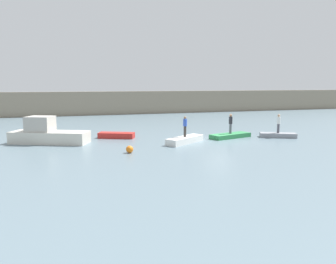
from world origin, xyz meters
name	(u,v)px	position (x,y,z in m)	size (l,w,h in m)	color
ground_plane	(220,140)	(0.00, 0.00, 0.00)	(120.00, 120.00, 0.00)	slate
embankment_wall	(144,102)	(0.00, 27.28, 1.81)	(80.00, 1.20, 3.61)	gray
motorboat	(47,134)	(-14.04, 2.95, 0.76)	(6.52, 4.42, 2.19)	beige
rowboat_red	(116,135)	(-8.27, 3.87, 0.24)	(3.15, 1.10, 0.49)	red
rowboat_white	(185,140)	(-3.36, -0.46, 0.26)	(3.95, 1.06, 0.52)	white
rowboat_green	(230,136)	(1.47, 0.85, 0.19)	(3.97, 1.28, 0.38)	#2D7F47
rowboat_grey	(278,135)	(5.70, -0.23, 0.20)	(3.16, 1.02, 0.40)	gray
person_dark_shirt	(231,123)	(1.47, 0.85, 1.37)	(0.32, 0.32, 1.76)	#4C4C56
person_blue_shirt	(185,126)	(-3.36, -0.46, 1.45)	(0.32, 0.32, 1.67)	#38332D
person_white_shirt	(279,122)	(5.70, -0.23, 1.35)	(0.32, 0.32, 1.70)	#4C4C56
mooring_buoy	(130,149)	(-8.45, -3.00, 0.26)	(0.52, 0.52, 0.52)	orange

